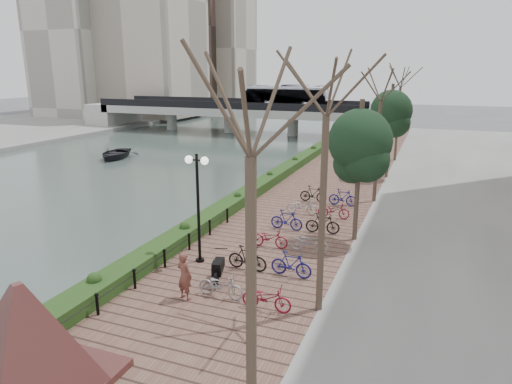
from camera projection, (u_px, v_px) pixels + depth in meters
The scene contains 14 objects.
ground at pixel (87, 306), 16.38m from camera, with size 220.00×220.00×0.00m, color #59595B.
river_water at pixel (143, 158), 44.15m from camera, with size 30.00×130.00×0.02m, color #3F4F48.
promenade at pixel (316, 193), 30.64m from camera, with size 8.00×75.00×0.50m, color brown.
hedge at pixel (280, 173), 33.95m from camera, with size 1.10×56.00×0.60m, color #1A3E16.
chain_fence at pixel (150, 269), 17.46m from camera, with size 0.10×14.10×0.70m.
granite_monument at pixel (25, 338), 10.99m from camera, with size 5.23×5.23×2.89m.
lamppost at pixel (197, 185), 18.19m from camera, with size 1.02×0.32×4.54m.
motorcycle at pixel (219, 267), 17.27m from camera, with size 0.51×1.63×1.02m, color black, non-canonical shape.
pedestrian at pixel (185, 276), 15.70m from camera, with size 0.63×0.41×1.73m, color brown.
bicycle_parking at pixel (296, 231), 21.21m from camera, with size 2.40×14.69×1.00m.
street_trees at pixel (370, 159), 24.01m from camera, with size 3.20×37.12×6.80m.
bridge at pixel (240, 108), 60.68m from camera, with size 36.00×10.77×6.50m.
boat at pixel (115, 153), 43.61m from camera, with size 3.40×4.77×0.99m, color #232228.
far_buildings at pixel (146, 27), 86.19m from camera, with size 35.00×38.00×38.00m.
Camera 1 is at (11.05, -11.52, 8.21)m, focal length 32.00 mm.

